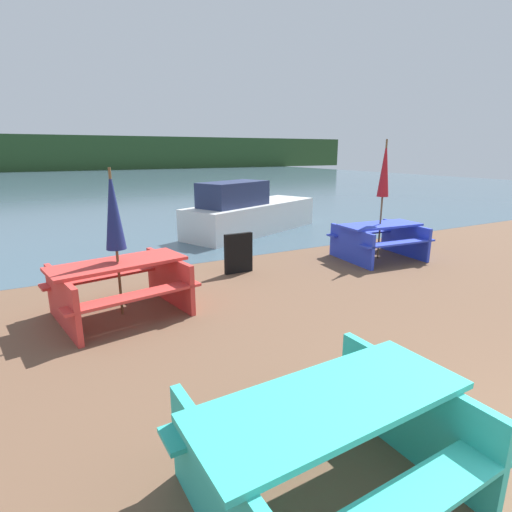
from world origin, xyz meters
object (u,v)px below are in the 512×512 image
picnic_table_teal (330,438)px  signboard (238,253)px  umbrella_navy (113,210)px  boat (249,213)px  umbrella_crimson (385,170)px  picnic_table_blue (379,237)px  picnic_table_red (120,283)px

picnic_table_teal → signboard: size_ratio=2.48×
umbrella_navy → picnic_table_teal: bearing=-81.0°
signboard → umbrella_navy: bearing=-156.7°
picnic_table_teal → boat: 8.88m
umbrella_crimson → umbrella_navy: 5.39m
picnic_table_blue → umbrella_crimson: bearing=180.0°
umbrella_navy → boat: 6.11m
picnic_table_blue → picnic_table_red: bearing=-174.6°
picnic_table_teal → picnic_table_blue: 6.42m
picnic_table_teal → umbrella_navy: (-0.60, 3.80, 1.01)m
picnic_table_teal → picnic_table_blue: bearing=42.2°
signboard → picnic_table_red: bearing=-156.7°
umbrella_crimson → boat: bearing=106.4°
signboard → picnic_table_blue: bearing=-9.0°
picnic_table_red → boat: 6.04m
signboard → boat: bearing=59.6°
picnic_table_teal → umbrella_crimson: 6.57m
umbrella_crimson → signboard: umbrella_crimson is taller
picnic_table_blue → boat: size_ratio=0.40×
picnic_table_teal → picnic_table_red: bearing=99.0°
boat → signboard: boat is taller
picnic_table_blue → umbrella_crimson: umbrella_crimson is taller
picnic_table_red → boat: size_ratio=0.44×
picnic_table_red → picnic_table_blue: bearing=5.4°
picnic_table_blue → boat: 3.95m
umbrella_crimson → picnic_table_red: bearing=-174.6°
picnic_table_blue → umbrella_crimson: (-0.00, 0.00, 1.39)m
picnic_table_teal → umbrella_crimson: umbrella_crimson is taller
picnic_table_red → umbrella_crimson: umbrella_crimson is taller
picnic_table_teal → signboard: bearing=70.5°
boat → picnic_table_teal: bearing=-137.3°
boat → umbrella_navy: bearing=-157.7°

